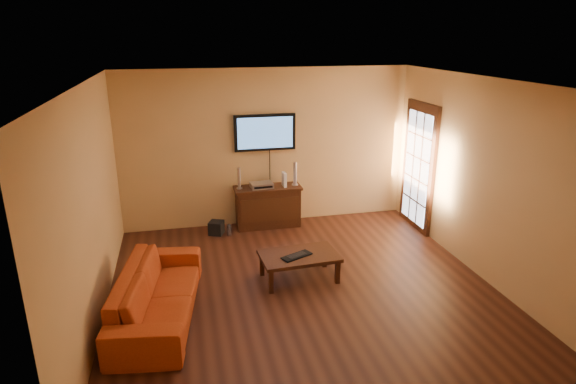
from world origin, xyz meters
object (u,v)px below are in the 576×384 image
object	(u,v)px
av_receiver	(262,185)
television	(265,132)
coffee_table	(299,258)
sofa	(157,286)
game_console	(284,179)
bottle	(229,230)
speaker_left	(239,179)
media_console	(268,206)
keyboard	(297,256)
speaker_right	(295,175)
subwoofer	(216,228)

from	to	relation	value
av_receiver	television	bearing A→B (deg)	57.07
coffee_table	sofa	size ratio (longest dim) A/B	0.52
game_console	bottle	bearing A→B (deg)	-167.26
av_receiver	speaker_left	bearing A→B (deg)	173.41
media_console	sofa	distance (m)	3.09
coffee_table	sofa	world-z (taller)	sofa
media_console	keyboard	bearing A→B (deg)	-89.79
speaker_left	speaker_right	bearing A→B (deg)	-0.38
speaker_left	bottle	xyz separation A→B (m)	(-0.23, -0.30, -0.79)
av_receiver	game_console	distance (m)	0.40
television	game_console	distance (m)	0.87
keyboard	bottle	bearing A→B (deg)	112.37
keyboard	sofa	bearing A→B (deg)	-165.99
speaker_left	speaker_right	world-z (taller)	speaker_right
media_console	game_console	bearing A→B (deg)	-5.00
media_console	subwoofer	xyz separation A→B (m)	(-0.92, -0.17, -0.25)
sofa	av_receiver	xyz separation A→B (m)	(1.69, 2.50, 0.35)
media_console	sofa	bearing A→B (deg)	-125.68
sofa	keyboard	bearing A→B (deg)	-67.56
speaker_left	subwoofer	size ratio (longest dim) A/B	1.64
sofa	speaker_right	size ratio (longest dim) A/B	5.10
media_console	sofa	world-z (taller)	sofa
coffee_table	game_console	bearing A→B (deg)	83.33
television	game_console	world-z (taller)	television
television	speaker_left	distance (m)	0.91
coffee_table	bottle	size ratio (longest dim) A/B	5.01
speaker_left	sofa	bearing A→B (deg)	-117.60
media_console	television	xyz separation A→B (m)	(0.00, 0.18, 1.27)
coffee_table	keyboard	size ratio (longest dim) A/B	2.38
media_console	subwoofer	world-z (taller)	media_console
media_console	speaker_left	world-z (taller)	speaker_left
television	speaker_left	xyz separation A→B (m)	(-0.48, -0.17, -0.74)
bottle	sofa	bearing A→B (deg)	-116.02
game_console	subwoofer	distance (m)	1.42
coffee_table	game_console	size ratio (longest dim) A/B	4.42
speaker_left	subwoofer	xyz separation A→B (m)	(-0.43, -0.17, -0.77)
coffee_table	subwoofer	size ratio (longest dim) A/B	4.85
bottle	keyboard	bearing A→B (deg)	-67.63
sofa	av_receiver	world-z (taller)	sofa
television	av_receiver	distance (m)	0.90
speaker_left	av_receiver	size ratio (longest dim) A/B	0.99
sofa	game_console	world-z (taller)	game_console
coffee_table	speaker_left	bearing A→B (deg)	105.12
av_receiver	bottle	bearing A→B (deg)	-159.13
game_console	television	bearing A→B (deg)	142.15
speaker_right	bottle	world-z (taller)	speaker_right
television	coffee_table	bearing A→B (deg)	-88.50
av_receiver	game_console	bearing A→B (deg)	-6.18
av_receiver	bottle	world-z (taller)	av_receiver
media_console	bottle	size ratio (longest dim) A/B	5.33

